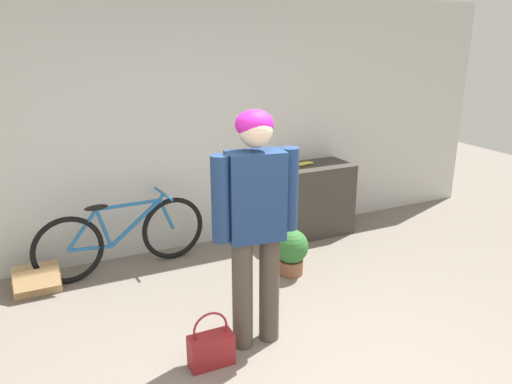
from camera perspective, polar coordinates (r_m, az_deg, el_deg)
wall_back at (r=5.20m, az=-9.45°, el=7.13°), size 8.00×0.07×2.60m
side_shelf at (r=5.77m, az=6.44°, el=-0.84°), size 0.88×0.48×0.82m
person at (r=3.48m, az=-0.01°, el=-2.35°), size 0.65×0.27×1.76m
bicycle at (r=5.02m, az=-14.95°, el=-4.97°), size 1.69×0.46×0.73m
banana at (r=5.60m, az=5.19°, el=3.20°), size 0.30×0.09×0.04m
handbag at (r=3.67m, az=-5.16°, el=-17.36°), size 0.31×0.14×0.42m
cardboard_box at (r=5.03m, az=-23.75°, el=-9.12°), size 0.40×0.40×0.24m
potted_plant at (r=4.83m, az=4.03°, el=-6.65°), size 0.33×0.33×0.45m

